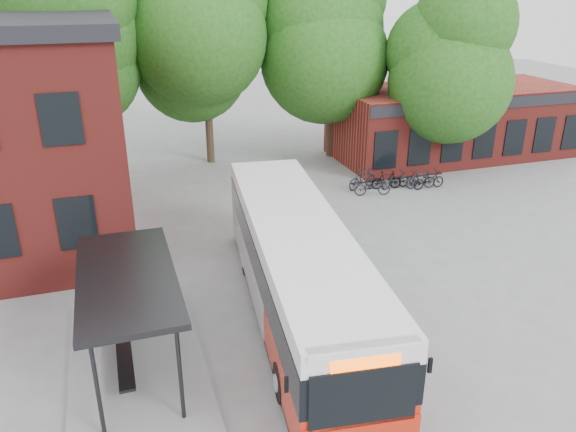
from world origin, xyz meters
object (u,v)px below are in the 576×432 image
object	(u,v)px
bicycle_5	(421,180)
bicycle_1	(362,179)
city_bus	(297,271)
bicycle_2	(395,180)
bus_shelter	(132,323)
bicycle_3	(386,180)
bicycle_6	(429,180)
bicycle_0	(372,186)
bicycle_4	(405,179)

from	to	relation	value
bicycle_5	bicycle_1	bearing A→B (deg)	80.82
city_bus	bicycle_2	distance (m)	12.81
bus_shelter	bicycle_2	distance (m)	17.11
bus_shelter	bicycle_3	distance (m)	16.81
bicycle_3	bicycle_2	bearing A→B (deg)	-87.84
bus_shelter	bicycle_5	bearing A→B (deg)	34.82
bicycle_1	bicycle_3	size ratio (longest dim) A/B	1.16
city_bus	bicycle_6	world-z (taller)	city_bus
bicycle_0	bicycle_5	bearing A→B (deg)	-74.74
bus_shelter	city_bus	xyz separation A→B (m)	(4.91, 1.07, 0.14)
bicycle_2	bicycle_5	bearing A→B (deg)	-115.43
bicycle_0	bicycle_6	size ratio (longest dim) A/B	1.02
bicycle_4	bicycle_6	world-z (taller)	bicycle_6
bicycle_1	bicycle_5	size ratio (longest dim) A/B	1.15
city_bus	bicycle_1	xyz separation A→B (m)	(6.90, 9.97, -1.05)
bicycle_5	bus_shelter	bearing A→B (deg)	133.01
bicycle_3	bicycle_4	xyz separation A→B (m)	(1.03, -0.04, -0.06)
bicycle_3	bicycle_5	size ratio (longest dim) A/B	0.99
bus_shelter	bicycle_5	size ratio (longest dim) A/B	4.50
bus_shelter	bicycle_1	world-z (taller)	bus_shelter
bus_shelter	bicycle_6	bearing A→B (deg)	33.79
bus_shelter	city_bus	distance (m)	5.03
bicycle_3	bicycle_6	xyz separation A→B (m)	(2.03, -0.63, -0.01)
bicycle_5	bicycle_6	world-z (taller)	bicycle_5
bicycle_0	bicycle_3	world-z (taller)	bicycle_0
bus_shelter	bicycle_1	distance (m)	16.19
bus_shelter	bicycle_6	xyz separation A→B (m)	(14.99, 10.03, -1.00)
city_bus	bicycle_2	world-z (taller)	city_bus
city_bus	bicycle_6	bearing A→B (deg)	48.47
bicycle_5	city_bus	bearing A→B (deg)	141.34
bicycle_0	bicycle_6	bearing A→B (deg)	-77.46
bicycle_2	bicycle_5	size ratio (longest dim) A/B	1.05
bicycle_0	bicycle_2	bearing A→B (deg)	-57.26
bus_shelter	bicycle_5	world-z (taller)	bus_shelter
bicycle_0	city_bus	bearing A→B (deg)	154.77
bicycle_6	city_bus	bearing A→B (deg)	128.83
bicycle_1	bicycle_0	bearing A→B (deg)	165.17
city_bus	bus_shelter	bearing A→B (deg)	-160.88
bicycle_0	bicycle_1	size ratio (longest dim) A/B	0.99
city_bus	bicycle_2	bearing A→B (deg)	55.12
bicycle_3	bicycle_6	world-z (taller)	bicycle_3
bicycle_5	bicycle_6	xyz separation A→B (m)	(0.38, -0.13, -0.01)
city_bus	bicycle_3	distance (m)	12.57
bicycle_3	bicycle_4	distance (m)	1.03
bicycle_1	bicycle_6	world-z (taller)	bicycle_1
bicycle_2	bicycle_4	world-z (taller)	bicycle_2
bus_shelter	bicycle_4	bearing A→B (deg)	37.21
bicycle_1	bicycle_3	xyz separation A→B (m)	(1.14, -0.37, -0.07)
bicycle_0	bicycle_3	distance (m)	1.25
city_bus	bicycle_0	distance (m)	11.41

